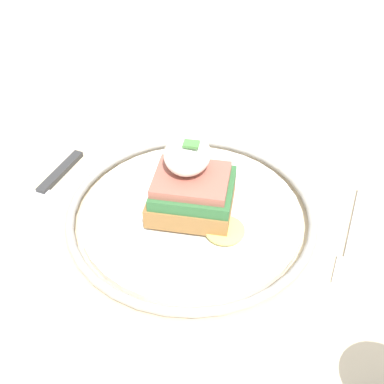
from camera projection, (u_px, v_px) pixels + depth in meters
dining_table at (218, 277)px, 0.61m from camera, size 1.14×0.83×0.72m
plate at (192, 210)px, 0.54m from camera, size 0.28×0.28×0.02m
sandwich at (192, 183)px, 0.52m from camera, size 0.11×0.09×0.09m
fork at (352, 239)px, 0.52m from camera, size 0.05×0.15×0.00m
knife at (45, 188)px, 0.58m from camera, size 0.05×0.18×0.01m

